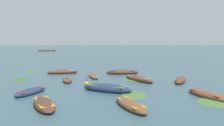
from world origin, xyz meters
The scene contains 21 objects.
ground_plane centered at (0.00, 1500.00, 0.00)m, with size 6000.00×6000.00×0.00m, color #385660.
mountain_1 centered at (-685.79, 1791.58, 121.68)m, with size 814.50×814.50×243.36m, color slate.
mountain_2 centered at (74.72, 1986.05, 130.23)m, with size 787.39×787.39×260.45m, color slate.
rowboat_0 centered at (-5.52, 7.20, 0.18)m, with size 3.19×3.69×0.56m.
rowboat_1 centered at (-1.93, 11.75, 0.25)m, with size 4.79×2.67×0.82m.
rowboat_2 centered at (6.15, 10.75, 0.19)m, with size 2.73×3.71×0.60m.
rowboat_3 centered at (5.62, 16.76, 0.19)m, with size 2.36×4.01×0.61m.
rowboat_4 centered at (-6.93, 15.64, 0.16)m, with size 1.98×3.15×0.52m.
rowboat_5 centered at (-1.06, 21.58, 0.25)m, with size 4.69×2.05×0.79m.
rowboat_6 centered at (-8.14, 10.17, 0.18)m, with size 1.90×3.27×0.58m.
rowboat_7 centered at (0.20, 7.64, 0.18)m, with size 2.75×3.61×0.58m.
rowboat_8 centered at (-9.58, 21.11, 0.22)m, with size 4.46×2.74×0.71m.
rowboat_9 centered at (1.06, 16.80, 0.22)m, with size 3.71×3.94×0.71m.
rowboat_10 centered at (-4.54, 18.40, 0.15)m, with size 2.24×3.49×0.47m.
ferry_0 centered at (-50.73, 103.38, 0.45)m, with size 10.55×6.61×2.54m.
mooring_buoy centered at (-4.38, 14.23, 0.10)m, with size 0.47×0.47×0.93m.
weed_patch_0 centered at (0.24, 17.41, 0.00)m, with size 3.05×1.47×0.14m, color #477033.
weed_patch_1 centered at (6.60, 9.59, 0.00)m, with size 3.47×2.45×0.14m, color #477033.
weed_patch_2 centered at (0.43, 10.69, 0.00)m, with size 2.00×2.65×0.14m, color #477033.
weed_patch_4 centered at (-12.81, 16.17, 0.00)m, with size 1.60×2.77×0.14m, color #38662D.
weed_patch_5 centered at (-14.55, 21.87, 0.00)m, with size 1.40×2.67×0.14m, color #477033.
Camera 1 is at (0.26, -4.28, 4.12)m, focal length 29.91 mm.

